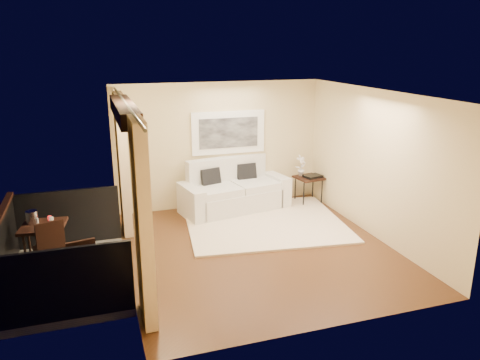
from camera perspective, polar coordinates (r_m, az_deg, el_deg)
floor at (r=8.29m, az=2.26°, el=-8.38°), size 5.00×5.00×0.00m
room_shell at (r=7.14m, az=-13.94°, el=8.25°), size 5.00×6.40×5.00m
balcony at (r=7.82m, az=-21.48°, el=-9.77°), size 1.81×2.60×1.17m
curtains at (r=7.39m, az=-13.17°, el=-0.86°), size 0.16×4.80×2.64m
artwork at (r=10.11m, az=-1.41°, el=5.80°), size 1.62×0.07×0.92m
rug at (r=9.41m, az=2.99°, el=-5.19°), size 3.35×3.00×0.04m
sofa at (r=10.07m, az=-0.86°, el=-1.48°), size 2.42×1.38×1.10m
side_table at (r=10.56m, az=8.39°, el=0.08°), size 0.64×0.64×0.60m
tray at (r=10.51m, az=8.88°, el=0.46°), size 0.44×0.36×0.05m
orchid at (r=10.52m, az=7.45°, el=1.76°), size 0.30×0.26×0.48m
bistro_table at (r=7.93m, az=-22.84°, el=-5.60°), size 0.73×0.73×0.76m
balcony_chair_far at (r=7.68m, az=-22.15°, el=-7.31°), size 0.51×0.51×0.94m
balcony_chair_near at (r=6.82m, az=-18.46°, el=-10.20°), size 0.46×0.46×0.90m
ice_bucket at (r=8.00m, az=-24.04°, el=-4.15°), size 0.18×0.18×0.20m
candle at (r=8.04m, az=-22.18°, el=-4.33°), size 0.06×0.06×0.07m
vase at (r=7.71m, az=-23.44°, el=-4.91°), size 0.04×0.04×0.18m
glass_a at (r=7.76m, az=-21.99°, el=-4.86°), size 0.06×0.06×0.12m
glass_b at (r=7.84m, az=-21.97°, el=-4.63°), size 0.06×0.06×0.12m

